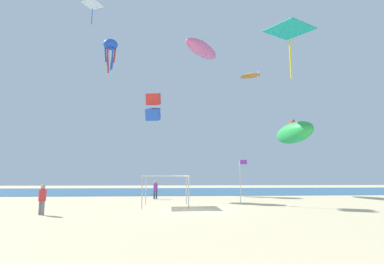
# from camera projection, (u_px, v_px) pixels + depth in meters

# --- Properties ---
(ground) EXTENTS (110.00, 110.00, 0.10)m
(ground) POSITION_uv_depth(u_px,v_px,m) (198.00, 212.00, 18.51)
(ground) COLOR beige
(ocean_strip) EXTENTS (110.00, 22.93, 0.03)m
(ocean_strip) POSITION_uv_depth(u_px,v_px,m) (182.00, 191.00, 44.15)
(ocean_strip) COLOR #28608C
(ocean_strip) RESTS_ON ground
(canopy_tent) EXTENTS (3.16, 3.11, 2.19)m
(canopy_tent) POSITION_uv_depth(u_px,v_px,m) (166.00, 177.00, 21.53)
(canopy_tent) COLOR #B2B2B7
(canopy_tent) RESTS_ON ground
(person_near_tent) EXTENTS (0.39, 0.39, 1.66)m
(person_near_tent) POSITION_uv_depth(u_px,v_px,m) (42.00, 197.00, 16.70)
(person_near_tent) COLOR slate
(person_near_tent) RESTS_ON ground
(person_leftmost) EXTENTS (0.41, 0.41, 1.73)m
(person_leftmost) POSITION_uv_depth(u_px,v_px,m) (155.00, 188.00, 28.60)
(person_leftmost) COLOR #33384C
(person_leftmost) RESTS_ON ground
(banner_flag) EXTENTS (0.61, 0.06, 3.44)m
(banner_flag) POSITION_uv_depth(u_px,v_px,m) (241.00, 177.00, 23.66)
(banner_flag) COLOR silver
(banner_flag) RESTS_ON ground
(kite_diamond_white) EXTENTS (2.61, 2.61, 2.68)m
(kite_diamond_white) POSITION_uv_depth(u_px,v_px,m) (93.00, 5.00, 36.82)
(kite_diamond_white) COLOR white
(kite_inflatable_green) EXTENTS (3.16, 7.99, 3.12)m
(kite_inflatable_green) POSITION_uv_depth(u_px,v_px,m) (294.00, 133.00, 33.77)
(kite_inflatable_green) COLOR green
(kite_delta_orange) EXTENTS (4.53, 4.53, 2.72)m
(kite_delta_orange) POSITION_uv_depth(u_px,v_px,m) (250.00, 74.00, 46.93)
(kite_delta_orange) COLOR orange
(kite_octopus_blue) EXTENTS (2.56, 2.56, 5.28)m
(kite_octopus_blue) POSITION_uv_depth(u_px,v_px,m) (110.00, 46.00, 47.25)
(kite_octopus_blue) COLOR blue
(kite_box_red) EXTENTS (1.51, 1.76, 3.07)m
(kite_box_red) POSITION_uv_depth(u_px,v_px,m) (153.00, 107.00, 30.15)
(kite_box_red) COLOR red
(kite_diamond_teal) EXTENTS (4.14, 4.14, 4.28)m
(kite_diamond_teal) POSITION_uv_depth(u_px,v_px,m) (289.00, 32.00, 24.49)
(kite_diamond_teal) COLOR teal
(kite_inflatable_pink) EXTENTS (5.66, 6.15, 2.45)m
(kite_inflatable_pink) POSITION_uv_depth(u_px,v_px,m) (202.00, 49.00, 37.91)
(kite_inflatable_pink) COLOR pink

